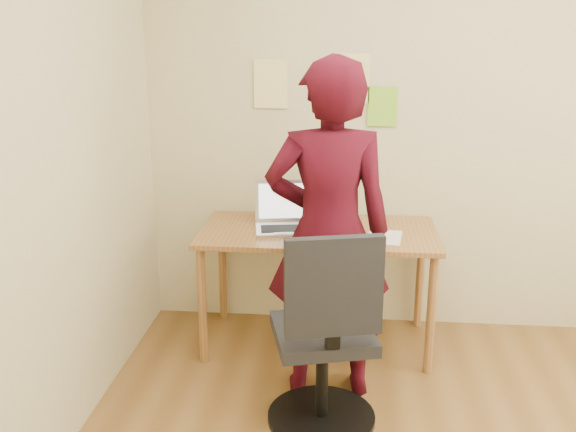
# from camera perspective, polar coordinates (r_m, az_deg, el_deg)

# --- Properties ---
(room) EXTENTS (3.58, 3.58, 2.78)m
(room) POSITION_cam_1_polar(r_m,az_deg,el_deg) (2.37, 16.81, 2.29)
(room) COLOR brown
(room) RESTS_ON ground
(desk) EXTENTS (1.40, 0.70, 0.74)m
(desk) POSITION_cam_1_polar(r_m,az_deg,el_deg) (3.85, 2.70, -2.49)
(desk) COLOR #A06637
(desk) RESTS_ON ground
(laptop) EXTENTS (0.42, 0.38, 0.27)m
(laptop) POSITION_cam_1_polar(r_m,az_deg,el_deg) (3.84, -0.14, -0.30)
(laptop) COLOR #B5B5BC
(laptop) RESTS_ON desk
(paper_sheet) EXTENTS (0.22, 0.29, 0.00)m
(paper_sheet) POSITION_cam_1_polar(r_m,az_deg,el_deg) (3.73, 8.57, -1.86)
(paper_sheet) COLOR white
(paper_sheet) RESTS_ON desk
(phone) EXTENTS (0.08, 0.13, 0.01)m
(phone) POSITION_cam_1_polar(r_m,az_deg,el_deg) (3.65, 6.10, -2.09)
(phone) COLOR black
(phone) RESTS_ON desk
(wall_note_left) EXTENTS (0.21, 0.00, 0.30)m
(wall_note_left) POSITION_cam_1_polar(r_m,az_deg,el_deg) (4.04, -1.54, 11.67)
(wall_note_left) COLOR #FFEE98
(wall_note_left) RESTS_ON room
(wall_note_mid) EXTENTS (0.21, 0.00, 0.30)m
(wall_note_mid) POSITION_cam_1_polar(r_m,az_deg,el_deg) (4.01, 5.75, 12.07)
(wall_note_mid) COLOR #FFEE98
(wall_note_mid) RESTS_ON room
(wall_note_right) EXTENTS (0.18, 0.00, 0.24)m
(wall_note_right) POSITION_cam_1_polar(r_m,az_deg,el_deg) (4.03, 8.38, 9.59)
(wall_note_right) COLOR #8CD530
(wall_note_right) RESTS_ON room
(office_chair) EXTENTS (0.56, 0.57, 1.04)m
(office_chair) POSITION_cam_1_polar(r_m,az_deg,el_deg) (3.11, 3.35, -11.49)
(office_chair) COLOR black
(office_chair) RESTS_ON ground
(person) EXTENTS (0.69, 0.49, 1.78)m
(person) POSITION_cam_1_polar(r_m,az_deg,el_deg) (3.29, 3.61, -1.47)
(person) COLOR #3A0713
(person) RESTS_ON ground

